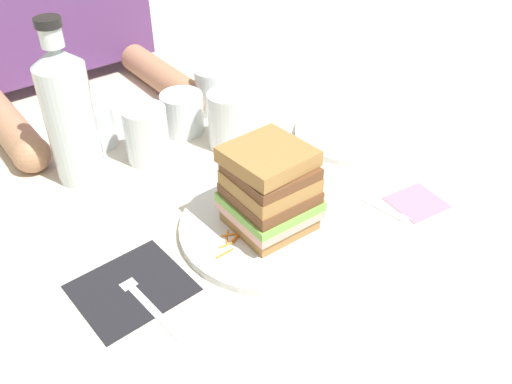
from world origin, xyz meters
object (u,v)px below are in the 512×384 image
Objects in this scene: main_plate at (269,227)px; empty_tumbler_0 at (182,113)px; empty_tumbler_2 at (147,135)px; sandwich at (269,190)px; napkin_pink at (417,202)px; juice_glass at (229,124)px; napkin_dark at (132,288)px; knife at (356,194)px; fork at (141,296)px; empty_tumbler_3 at (95,125)px; side_plate at (350,134)px; empty_tumbler_1 at (213,91)px; water_bottle at (69,114)px.

main_plate is 0.32m from empty_tumbler_0.
sandwich is at bearing -80.67° from empty_tumbler_2.
sandwich is 1.60× the size of napkin_pink.
juice_glass is 1.30× the size of empty_tumbler_0.
napkin_dark is 0.69× the size of knife.
empty_tumbler_0 is at bearing 50.94° from fork.
juice_glass is at bearing -67.30° from empty_tumbler_0.
empty_tumbler_0 and empty_tumbler_3 have the same top height.
fork is 0.38m from juice_glass.
side_plate is 2.58× the size of napkin_pink.
empty_tumbler_1 reaches higher than empty_tumbler_0.
knife is 0.36m from empty_tumbler_2.
empty_tumbler_2 is at bearing -64.02° from empty_tumbler_3.
empty_tumbler_2 reaches higher than main_plate.
napkin_pink is (0.22, -0.09, -0.07)m from sandwich.
main_plate is at bearing -111.86° from empty_tumbler_1.
juice_glass is 0.34m from napkin_pink.
empty_tumbler_0 is at bearing -161.79° from empty_tumbler_1.
knife is at bearing -6.26° from sandwich.
empty_tumbler_0 is at bearing 112.70° from juice_glass.
main_plate is 1.30× the size of knife.
empty_tumbler_3 is (-0.09, 0.37, -0.04)m from sandwich.
water_bottle reaches higher than juice_glass.
napkin_dark is 0.02m from fork.
napkin_pink is at bearing -67.20° from empty_tumbler_0.
napkin_pink is (0.32, -0.46, -0.04)m from empty_tumbler_3.
napkin_dark is 1.57× the size of empty_tumbler_1.
fork is (0.00, -0.02, 0.00)m from napkin_dark.
sandwich is 1.30× the size of empty_tumbler_2.
empty_tumbler_3 is at bearing 159.04° from empty_tumbler_0.
water_bottle is at bearing -173.63° from empty_tumbler_0.
sandwich is 0.63× the size of knife.
main_plate is 2.70× the size of empty_tumbler_2.
empty_tumbler_1 is (0.35, 0.33, 0.04)m from napkin_dark.
empty_tumbler_3 reaches higher than knife.
napkin_dark is at bearing -136.88° from empty_tumbler_1.
juice_glass is 1.04× the size of empty_tumbler_2.
side_plate is at bearing -58.25° from empty_tumbler_1.
knife is at bearing -86.07° from empty_tumbler_1.
napkin_dark is at bearing 165.93° from napkin_pink.
empty_tumbler_1 is 0.90× the size of empty_tumbler_2.
empty_tumbler_1 reaches higher than napkin_dark.
main_plate is at bearing -80.62° from empty_tumbler_2.
sandwich is 0.18m from knife.
knife is at bearing -71.44° from empty_tumbler_0.
juice_glass is (0.09, 0.22, 0.04)m from main_plate.
fork is at bearing -142.69° from juice_glass.
napkin_dark is 1.42× the size of empty_tumbler_2.
empty_tumbler_3 is at bearing 123.46° from knife.
sandwich is 0.37m from empty_tumbler_1.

